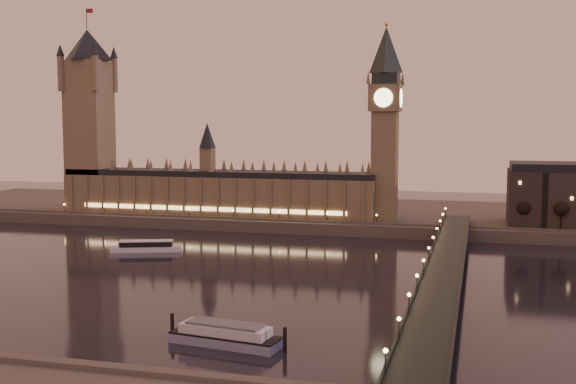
{
  "coord_description": "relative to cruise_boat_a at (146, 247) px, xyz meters",
  "views": [
    {
      "loc": [
        103.49,
        -259.87,
        59.51
      ],
      "look_at": [
        24.19,
        35.0,
        29.01
      ],
      "focal_mm": 45.0,
      "sensor_mm": 36.0,
      "label": 1
    }
  ],
  "objects": [
    {
      "name": "ground",
      "position": [
        42.88,
        -35.82,
        -2.23
      ],
      "size": [
        700.0,
        700.0,
        0.0
      ],
      "primitive_type": "plane",
      "color": "black",
      "rests_on": "ground"
    },
    {
      "name": "far_embankment",
      "position": [
        72.88,
        129.18,
        0.77
      ],
      "size": [
        560.0,
        130.0,
        6.0
      ],
      "primitive_type": "cube",
      "color": "#423D35",
      "rests_on": "ground"
    },
    {
      "name": "palace_of_westminster",
      "position": [
        2.75,
        85.17,
        19.47
      ],
      "size": [
        180.0,
        26.62,
        52.0
      ],
      "color": "brown",
      "rests_on": "ground"
    },
    {
      "name": "victoria_tower",
      "position": [
        -77.12,
        85.18,
        63.56
      ],
      "size": [
        31.68,
        31.68,
        118.0
      ],
      "color": "brown",
      "rests_on": "ground"
    },
    {
      "name": "big_ben",
      "position": [
        96.87,
        85.17,
        61.72
      ],
      "size": [
        17.68,
        17.68,
        104.0
      ],
      "color": "brown",
      "rests_on": "ground"
    },
    {
      "name": "westminster_bridge",
      "position": [
        134.49,
        -35.82,
        3.28
      ],
      "size": [
        13.2,
        260.0,
        15.3
      ],
      "color": "black",
      "rests_on": "ground"
    },
    {
      "name": "bare_tree_0",
      "position": [
        166.9,
        73.18,
        13.66
      ],
      "size": [
        6.51,
        6.51,
        13.24
      ],
      "color": "black",
      "rests_on": "ground"
    },
    {
      "name": "bare_tree_1",
      "position": [
        183.85,
        73.18,
        13.66
      ],
      "size": [
        6.51,
        6.51,
        13.24
      ],
      "color": "black",
      "rests_on": "ground"
    },
    {
      "name": "cruise_boat_a",
      "position": [
        0.0,
        0.0,
        0.0
      ],
      "size": [
        32.13,
        17.15,
        5.07
      ],
      "rotation": [
        0.0,
        0.0,
        0.34
      ],
      "color": "silver",
      "rests_on": "ground"
    },
    {
      "name": "moored_barge",
      "position": [
        81.83,
        -119.83,
        0.48
      ],
      "size": [
        34.65,
        12.79,
        6.42
      ],
      "rotation": [
        0.0,
        0.0,
        -0.15
      ],
      "color": "#8089A3",
      "rests_on": "ground"
    }
  ]
}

